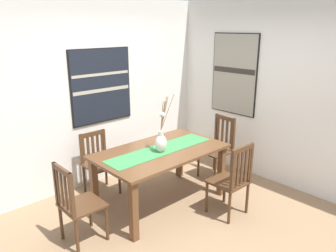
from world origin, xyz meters
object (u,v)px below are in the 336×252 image
chair_1 (218,147)px  painting_on_side_wall (234,74)px  dining_table (161,158)px  chair_2 (98,161)px  centerpiece_vase (161,141)px  chair_0 (232,179)px  chair_3 (77,203)px  painting_on_back_wall (101,86)px

chair_1 → painting_on_side_wall: bearing=14.9°
dining_table → chair_2: bearing=118.0°
chair_1 → painting_on_side_wall: (0.48, 0.13, 1.07)m
centerpiece_vase → chair_0: size_ratio=0.76×
painting_on_side_wall → centerpiece_vase: bearing=-174.0°
chair_1 → chair_3: chair_1 is taller
chair_1 → chair_2: chair_1 is taller
painting_on_back_wall → painting_on_side_wall: bearing=-29.6°
centerpiece_vase → painting_on_back_wall: (-0.08, 1.21, 0.55)m
chair_1 → painting_on_side_wall: 1.18m
chair_0 → chair_1: chair_1 is taller
chair_0 → dining_table: bearing=118.1°
centerpiece_vase → chair_3: size_ratio=0.77×
chair_1 → chair_3: bearing=-179.4°
chair_0 → painting_on_back_wall: 2.27m
chair_2 → chair_3: (-0.78, -0.85, 0.01)m
chair_0 → chair_3: bearing=154.3°
centerpiece_vase → chair_1: bearing=2.4°
chair_2 → chair_3: size_ratio=0.93×
chair_0 → chair_3: size_ratio=1.02×
dining_table → painting_on_side_wall: 1.92m
centerpiece_vase → painting_on_back_wall: 1.33m
painting_on_side_wall → chair_0: bearing=-142.4°
chair_2 → chair_3: 1.16m
painting_on_side_wall → chair_2: bearing=161.7°
painting_on_side_wall → chair_1: bearing=-165.1°
dining_table → chair_0: 0.95m
centerpiece_vase → painting_on_side_wall: bearing=6.0°
centerpiece_vase → chair_0: 1.00m
chair_1 → painting_on_side_wall: painting_on_side_wall is taller
painting_on_back_wall → painting_on_side_wall: (1.80, -1.03, 0.10)m
chair_1 → chair_2: size_ratio=1.11×
centerpiece_vase → chair_1: size_ratio=0.75×
chair_1 → chair_3: (-2.42, -0.02, -0.01)m
painting_on_side_wall → chair_3: bearing=-177.0°
centerpiece_vase → chair_3: centerpiece_vase is taller
painting_on_back_wall → dining_table: bearing=-83.9°
chair_0 → chair_1: size_ratio=0.99×
dining_table → chair_2: size_ratio=1.94×
painting_on_side_wall → painting_on_back_wall: bearing=150.4°
chair_2 → painting_on_back_wall: (0.32, 0.33, 0.99)m
centerpiece_vase → chair_0: centerpiece_vase is taller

